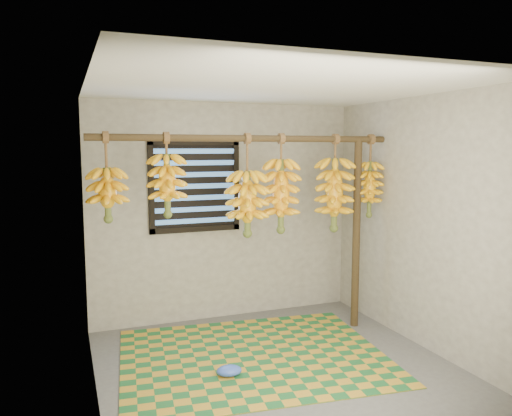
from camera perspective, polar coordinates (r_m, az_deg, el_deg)
name	(u,v)px	position (r m, az deg, el deg)	size (l,w,h in m)	color
floor	(279,370)	(4.55, 2.63, -18.00)	(3.00, 3.00, 0.01)	#515151
ceiling	(280,86)	(4.16, 2.82, 13.71)	(3.00, 3.00, 0.01)	silver
wall_back	(225,212)	(5.59, -3.54, -0.44)	(3.00, 0.01, 2.40)	gray
wall_left	(91,246)	(3.85, -18.31, -4.09)	(0.01, 3.00, 2.40)	gray
wall_right	(425,223)	(4.99, 18.74, -1.67)	(0.01, 3.00, 2.40)	gray
window	(195,186)	(5.43, -7.00, 2.49)	(1.00, 0.04, 1.00)	black
hanging_pole	(250,138)	(4.78, -0.66, 7.96)	(0.06, 0.06, 3.00)	#41301A
support_post	(356,234)	(5.40, 11.39, -2.97)	(0.08, 0.08, 2.00)	#41301A
woven_mat	(253,356)	(4.78, -0.30, -16.58)	(2.37, 1.90, 0.01)	#1B5C2A
plastic_bag	(229,371)	(4.40, -3.09, -18.07)	(0.21, 0.16, 0.09)	blue
banana_bunch_a	(107,194)	(4.51, -16.61, 1.51)	(0.34, 0.34, 0.78)	brown
banana_bunch_b	(167,185)	(4.57, -10.12, 2.59)	(0.33, 0.33, 0.76)	brown
banana_bunch_c	(247,203)	(4.80, -1.00, 0.54)	(0.38, 0.38, 0.98)	brown
banana_bunch_d	(281,196)	(4.92, 2.86, 1.41)	(0.35, 0.35, 0.97)	brown
banana_bunch_e	(334,194)	(5.20, 8.96, 1.54)	(0.37, 0.37, 0.99)	brown
banana_bunch_f	(370,189)	(5.42, 12.85, 2.14)	(0.27, 0.27, 0.87)	brown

